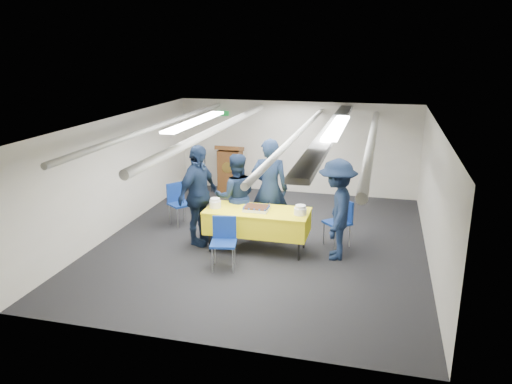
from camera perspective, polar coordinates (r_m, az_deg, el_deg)
ground at (r=9.62m, az=0.85°, el=-5.72°), size 7.00×7.00×0.00m
room_shell at (r=9.45m, az=2.03°, el=5.37°), size 6.00×7.00×2.30m
serving_table at (r=9.07m, az=0.14°, el=-3.34°), size 1.88×0.82×0.77m
sheet_cake at (r=8.97m, az=0.05°, el=-1.87°), size 0.46×0.36×0.08m
plate_stack_left at (r=9.14m, az=-4.68°, el=-1.30°), size 0.21×0.21×0.18m
plate_stack_right at (r=8.77m, az=5.09°, el=-2.09°), size 0.22×0.22×0.17m
podium at (r=12.63m, az=-2.97°, el=2.66°), size 0.62×0.53×1.25m
chair_near at (r=8.43m, az=-3.69°, el=-5.16°), size 0.49×0.49×0.87m
chair_right at (r=9.44m, az=9.69°, el=-2.94°), size 0.59×0.59×0.87m
chair_left at (r=10.53m, az=-8.89°, el=-0.84°), size 0.59×0.59×0.87m
sailor_a at (r=9.55m, az=1.56°, el=0.36°), size 0.77×0.55×1.96m
sailor_b at (r=9.56m, az=-2.32°, el=-0.53°), size 0.99×0.89×1.68m
sailor_c at (r=9.31m, az=-6.63°, el=-0.38°), size 0.73×1.19×1.90m
sailor_d at (r=8.75m, az=9.20°, el=-2.00°), size 0.73×1.19×1.78m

